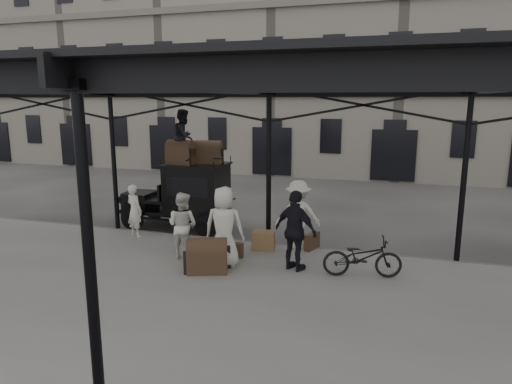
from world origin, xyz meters
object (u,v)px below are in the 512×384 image
at_px(taxi, 188,193).
at_px(steamer_trunk_roof_near, 181,154).
at_px(porter_left, 135,211).
at_px(porter_official, 296,231).
at_px(bicycle, 362,257).
at_px(steamer_trunk_platform, 207,258).

height_order(taxi, steamer_trunk_roof_near, steamer_trunk_roof_near).
height_order(porter_left, steamer_trunk_roof_near, steamer_trunk_roof_near).
bearing_deg(porter_official, porter_left, 8.90).
relative_size(taxi, bicycle, 2.03).
height_order(porter_left, steamer_trunk_platform, porter_left).
bearing_deg(porter_official, taxi, -12.40).
bearing_deg(porter_left, taxi, -97.30).
relative_size(taxi, porter_official, 1.87).
bearing_deg(steamer_trunk_platform, porter_official, 0.38).
relative_size(steamer_trunk_roof_near, steamer_trunk_platform, 0.92).
bearing_deg(porter_left, steamer_trunk_roof_near, -98.96).
bearing_deg(steamer_trunk_roof_near, porter_official, -27.71).
distance_m(porter_left, bicycle, 6.88).
xyz_separation_m(porter_left, bicycle, (6.76, -1.24, -0.32)).
bearing_deg(bicycle, steamer_trunk_roof_near, 53.45).
distance_m(porter_left, steamer_trunk_platform, 3.82).
distance_m(porter_official, steamer_trunk_platform, 2.20).
relative_size(bicycle, steamer_trunk_roof_near, 2.08).
xyz_separation_m(bicycle, steamer_trunk_roof_near, (-5.89, 2.70, 1.87)).
bearing_deg(steamer_trunk_roof_near, porter_left, -115.93).
xyz_separation_m(porter_left, steamer_trunk_platform, (3.21, -2.02, -0.44)).
bearing_deg(porter_official, bicycle, -155.79).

